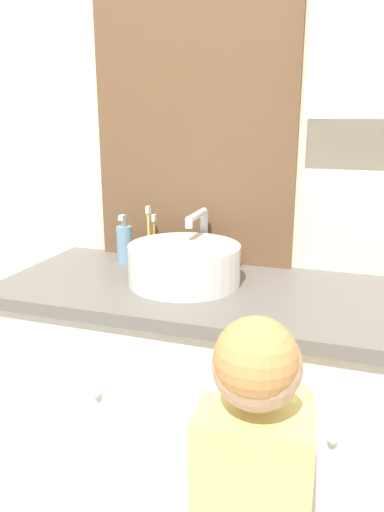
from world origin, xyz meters
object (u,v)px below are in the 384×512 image
Objects in this scene: sink_basin at (185,263)px; soap_dispenser at (124,243)px; child_figure at (253,507)px; toothbrush_holder at (151,249)px.

sink_basin is 0.29m from soap_dispenser.
sink_basin is at bearing 122.93° from child_figure.
sink_basin is 0.65m from child_figure.
soap_dispenser is at bearing 132.74° from child_figure.
sink_basin is at bearing -28.28° from soap_dispenser.
toothbrush_holder is 0.19× the size of child_figure.
sink_basin reaches higher than toothbrush_holder.
child_figure is at bearing -47.26° from soap_dispenser.
sink_basin is at bearing -42.66° from toothbrush_holder.
toothbrush_holder is 0.09m from soap_dispenser.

